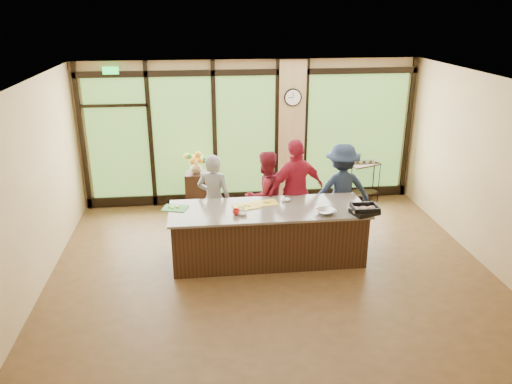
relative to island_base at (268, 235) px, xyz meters
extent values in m
plane|color=#4C351A|center=(0.00, -0.30, -0.44)|extent=(7.00, 7.00, 0.00)
plane|color=silver|center=(0.00, -0.30, 2.56)|extent=(7.00, 7.00, 0.00)
plane|color=tan|center=(0.00, 2.70, 1.06)|extent=(7.00, 0.00, 7.00)
plane|color=tan|center=(-3.50, -0.30, 1.06)|extent=(0.00, 6.00, 6.00)
plane|color=tan|center=(3.50, -0.30, 1.06)|extent=(0.00, 6.00, 6.00)
cube|color=tan|center=(0.85, 2.64, 1.06)|extent=(0.55, 0.12, 3.00)
cube|color=black|center=(0.00, 2.65, 2.31)|extent=(6.90, 0.08, 0.12)
cube|color=black|center=(0.00, 2.65, -0.32)|extent=(6.90, 0.08, 0.20)
cube|color=#19D83F|center=(-2.70, 2.60, 2.39)|extent=(0.30, 0.04, 0.14)
cube|color=#3A5C20|center=(-2.70, 2.67, 1.01)|extent=(1.20, 0.02, 2.50)
cube|color=#3A5C20|center=(-1.40, 2.67, 1.01)|extent=(1.20, 0.02, 2.50)
cube|color=#3A5C20|center=(-0.10, 2.67, 1.01)|extent=(1.20, 0.02, 2.50)
cube|color=#3A5C20|center=(2.25, 2.67, 1.01)|extent=(2.10, 0.02, 2.50)
cube|color=black|center=(-3.40, 2.65, 1.06)|extent=(0.08, 0.08, 3.00)
cube|color=black|center=(-2.05, 2.65, 1.06)|extent=(0.08, 0.08, 3.00)
cube|color=black|center=(-0.75, 2.65, 1.06)|extent=(0.08, 0.08, 3.00)
cube|color=black|center=(0.55, 2.65, 1.06)|extent=(0.08, 0.08, 3.00)
cube|color=black|center=(1.15, 2.65, 1.06)|extent=(0.08, 0.08, 3.00)
cube|color=black|center=(3.40, 2.65, 1.06)|extent=(0.08, 0.08, 3.00)
cube|color=black|center=(0.00, 0.00, 0.00)|extent=(3.10, 1.00, 0.88)
cube|color=gray|center=(0.00, 0.00, 0.46)|extent=(3.20, 1.10, 0.04)
cylinder|color=black|center=(0.85, 2.57, 1.81)|extent=(0.36, 0.04, 0.36)
cylinder|color=white|center=(0.85, 2.55, 1.81)|extent=(0.31, 0.01, 0.31)
cube|color=black|center=(0.85, 2.55, 1.86)|extent=(0.01, 0.00, 0.11)
cube|color=black|center=(0.80, 2.55, 1.81)|extent=(0.09, 0.00, 0.01)
imported|color=gray|center=(-0.85, 0.75, 0.38)|extent=(0.69, 0.56, 1.64)
imported|color=maroon|center=(0.07, 0.85, 0.38)|extent=(0.98, 0.90, 1.63)
imported|color=#A21930|center=(0.59, 0.71, 0.49)|extent=(1.18, 0.79, 1.87)
imported|color=#1C273D|center=(1.45, 0.82, 0.42)|extent=(1.14, 0.68, 1.73)
cube|color=black|center=(1.48, -0.40, 0.52)|extent=(0.48, 0.43, 0.07)
imported|color=silver|center=(0.87, -0.33, 0.52)|extent=(0.39, 0.39, 0.08)
cube|color=green|center=(-1.50, 0.17, 0.49)|extent=(0.45, 0.39, 0.01)
cube|color=yellow|center=(-0.36, 0.11, 0.49)|extent=(0.48, 0.41, 0.01)
cube|color=yellow|center=(0.00, 0.22, 0.49)|extent=(0.41, 0.33, 0.01)
imported|color=white|center=(-0.44, -0.22, 0.50)|extent=(0.17, 0.17, 0.05)
imported|color=white|center=(-0.45, -0.03, 0.50)|extent=(0.15, 0.15, 0.04)
imported|color=white|center=(0.34, 0.29, 0.50)|extent=(0.15, 0.15, 0.04)
imported|color=red|center=(-0.54, -0.20, 0.53)|extent=(0.14, 0.14, 0.09)
cube|color=black|center=(-1.16, 2.16, -0.02)|extent=(0.47, 0.47, 0.85)
imported|color=olive|center=(-1.16, 2.16, 0.53)|extent=(0.24, 0.24, 0.25)
cube|color=black|center=(2.40, 2.45, -0.27)|extent=(0.76, 0.60, 0.03)
cube|color=black|center=(2.40, 2.45, 0.37)|extent=(0.76, 0.60, 0.03)
cylinder|color=black|center=(2.10, 2.28, -0.01)|extent=(0.02, 0.02, 0.86)
cylinder|color=black|center=(2.71, 2.28, -0.01)|extent=(0.02, 0.02, 0.86)
cylinder|color=black|center=(2.10, 2.62, -0.01)|extent=(0.02, 0.02, 0.86)
cylinder|color=black|center=(2.71, 2.62, -0.01)|extent=(0.02, 0.02, 0.86)
imported|color=silver|center=(2.19, 2.45, 0.43)|extent=(0.12, 0.12, 0.09)
imported|color=silver|center=(2.34, 2.45, 0.43)|extent=(0.12, 0.12, 0.09)
imported|color=silver|center=(2.48, 2.45, 0.43)|extent=(0.12, 0.12, 0.09)
imported|color=silver|center=(2.62, 2.45, 0.43)|extent=(0.12, 0.12, 0.09)
camera|label=1|loc=(-1.06, -7.39, 3.58)|focal=35.00mm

